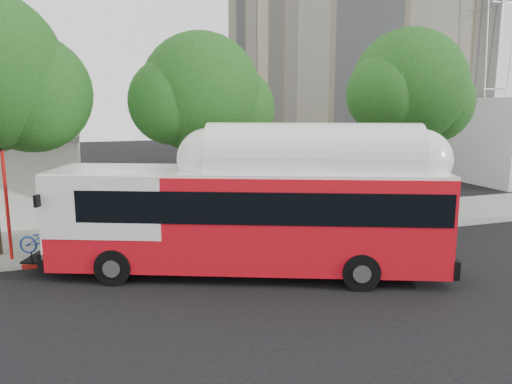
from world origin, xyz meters
TOP-DOWN VIEW (x-y plane):
  - ground at (0.00, 0.00)m, footprint 120.00×120.00m
  - sidewalk at (0.00, 6.50)m, footprint 60.00×5.00m
  - curb_strip at (0.00, 3.90)m, footprint 60.00×0.30m
  - red_curb_segment at (-3.00, 3.90)m, footprint 10.00×0.32m
  - street_tree_mid at (-0.59, 6.06)m, footprint 5.75×5.00m
  - street_tree_right at (9.44, 5.86)m, footprint 6.21×5.40m
  - transit_bus at (-0.57, 0.81)m, footprint 13.76×7.48m
  - signal_pole at (-8.41, 4.66)m, footprint 0.12×0.41m

SIDE VIEW (x-z plane):
  - ground at x=0.00m, z-range 0.00..0.00m
  - sidewalk at x=0.00m, z-range 0.00..0.15m
  - curb_strip at x=0.00m, z-range 0.00..0.15m
  - red_curb_segment at x=-3.00m, z-range 0.00..0.16m
  - transit_bus at x=-0.57m, z-range -0.13..3.97m
  - signal_pole at x=-8.41m, z-range 0.06..4.41m
  - street_tree_mid at x=-0.59m, z-range 1.60..10.22m
  - street_tree_right at x=9.44m, z-range 1.67..10.85m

